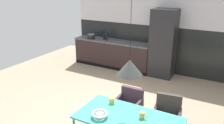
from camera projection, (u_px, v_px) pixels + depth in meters
back_wall_splashback_dark at (160, 49)px, 7.18m from camera, size 6.02×0.12×1.46m
back_wall_panel_upper at (163, 2)px, 6.69m from camera, size 6.02×0.12×1.46m
kitchen_counter at (113, 53)px, 7.66m from camera, size 2.71×0.63×0.90m
refrigerator_column at (163, 44)px, 6.69m from camera, size 0.71×0.60×2.04m
dining_table at (128, 120)px, 3.54m from camera, size 1.64×0.85×0.74m
armchair_corner_seat at (168, 112)px, 4.09m from camera, size 0.54×0.53×0.81m
armchair_by_stool at (130, 102)px, 4.45m from camera, size 0.50×0.48×0.76m
fruit_bowl at (100, 114)px, 3.51m from camera, size 0.27×0.27×0.08m
mug_dark_espresso at (142, 115)px, 3.48m from camera, size 0.13×0.08×0.11m
mug_white_ceramic at (112, 101)px, 3.91m from camera, size 0.14×0.09×0.10m
cooking_pot at (91, 36)px, 7.75m from camera, size 0.26×0.26×0.18m
bottle_wine_green at (104, 36)px, 7.63m from camera, size 0.06×0.06×0.33m
bottle_oil_tall at (106, 36)px, 7.54m from camera, size 0.07×0.07×0.31m
pendant_lamp_over_table_near at (130, 67)px, 3.24m from camera, size 0.38×0.38×1.42m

